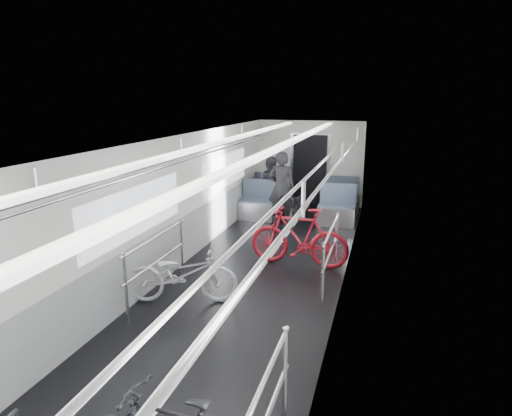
# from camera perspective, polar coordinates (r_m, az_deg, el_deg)

# --- Properties ---
(car_shell) EXTENTS (3.02, 14.01, 2.41)m
(car_shell) POSITION_cam_1_polar(r_m,az_deg,el_deg) (8.13, 0.75, -0.01)
(car_shell) COLOR black
(car_shell) RESTS_ON ground
(bike_left_far) EXTENTS (1.79, 1.02, 0.89)m
(bike_left_far) POSITION_cam_1_polar(r_m,az_deg,el_deg) (7.08, -9.26, -8.14)
(bike_left_far) COLOR #AAABAF
(bike_left_far) RESTS_ON floor
(bike_right_far) EXTENTS (1.87, 0.62, 1.11)m
(bike_right_far) POSITION_cam_1_polar(r_m,az_deg,el_deg) (8.42, 5.41, -3.61)
(bike_right_far) COLOR #B01523
(bike_right_far) RESTS_ON floor
(bike_aisle) EXTENTS (0.65, 1.61, 0.83)m
(bike_aisle) POSITION_cam_1_polar(r_m,az_deg,el_deg) (11.15, 4.99, 0.01)
(bike_aisle) COLOR black
(bike_aisle) RESTS_ON floor
(person_standing) EXTENTS (0.70, 0.51, 1.79)m
(person_standing) POSITION_cam_1_polar(r_m,az_deg,el_deg) (11.12, 3.19, 2.54)
(person_standing) COLOR black
(person_standing) RESTS_ON floor
(person_seated) EXTENTS (0.89, 0.78, 1.54)m
(person_seated) POSITION_cam_1_polar(r_m,az_deg,el_deg) (12.11, 1.82, 2.89)
(person_seated) COLOR #312F37
(person_seated) RESTS_ON floor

